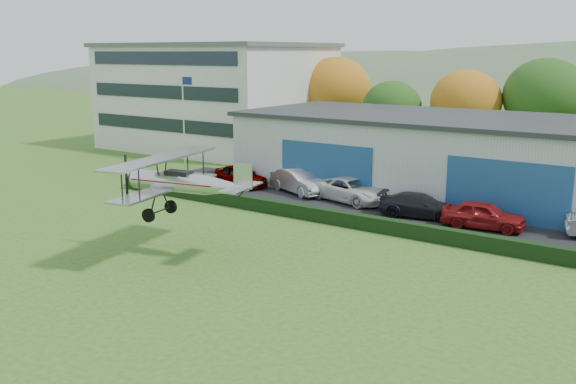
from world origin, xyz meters
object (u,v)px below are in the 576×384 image
Objects in this scene: hangar at (535,162)px; biplane at (180,181)px; office_block at (216,96)px; car_0 at (241,176)px; flagpole at (184,115)px; car_1 at (299,181)px; car_3 at (420,205)px; car_2 at (351,190)px; car_4 at (483,215)px.

hangar reaches higher than biplane.
office_block is 4.56× the size of car_0.
flagpole is 11.69m from car_1.
office_block is 4.28× the size of car_3.
car_1 is 0.92× the size of car_2.
car_0 is (6.25, -0.88, -3.96)m from flagpole.
office_block reaches higher than car_2.
office_block is at bearing 58.32° from car_4.
hangar is 19.94m from car_0.
car_1 is (11.02, -0.38, -3.90)m from flagpole.
hangar reaches higher than car_2.
car_4 reaches higher than car_3.
car_0 is at bearing 105.07° from car_2.
biplane reaches higher than car_1.
hangar is 8.24m from car_4.
car_3 is 0.61× the size of biplane.
flagpole is at bearing -58.03° from office_block.
car_3 is at bearing -88.96° from car_2.
biplane is at bearing -46.63° from flagpole.
car_0 is at bearing 79.55° from car_4.
flagpole is at bearing -166.49° from hangar.
car_4 is (13.30, -1.66, -0.07)m from car_1.
flagpole reaches higher than car_1.
car_0 is (14.37, -13.88, -4.39)m from office_block.
biplane is at bearing -139.11° from car_0.
hangar reaches higher than car_3.
biplane is (7.79, -13.99, 2.85)m from car_0.
biplane is at bearing 134.52° from car_4.
office_block reaches higher than biplane.
office_block reaches higher than car_4.
hangar reaches higher than car_4.
hangar is 1.97× the size of office_block.
car_1 is (-13.87, -6.36, -1.78)m from hangar.
car_2 is 1.23× the size of car_4.
car_4 is at bearing -94.04° from hangar.
car_1 is (19.13, -13.38, -4.33)m from office_block.
office_block is 35.64m from biplane.
car_1 is 13.40m from car_4.
hangar reaches higher than car_0.
hangar is at bearing -12.01° from office_block.
biplane reaches higher than car_0.
car_4 is at bearing -74.87° from car_1.
car_0 is at bearing 76.38° from car_3.
car_2 is at bearing -2.23° from flagpole.
hangar is 9.08× the size of car_4.
car_4 is (32.43, -15.03, -4.40)m from office_block.
biplane reaches higher than car_4.
car_3 is at bearing -27.25° from office_block.
car_1 is 4.20m from car_2.
car_3 is at bearing -119.81° from hangar.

